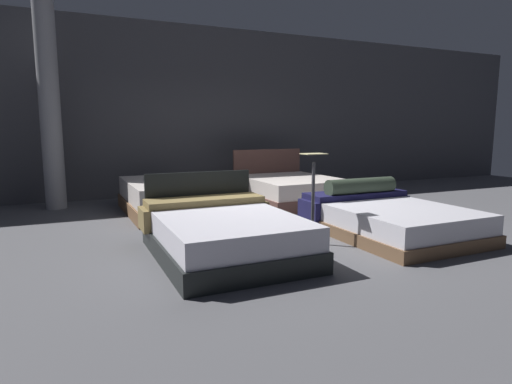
{
  "coord_description": "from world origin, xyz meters",
  "views": [
    {
      "loc": [
        -2.64,
        -5.37,
        1.39
      ],
      "look_at": [
        -0.31,
        -0.06,
        0.52
      ],
      "focal_mm": 29.68,
      "sensor_mm": 36.0,
      "label": 1
    }
  ],
  "objects_px": {
    "bed_0": "(224,233)",
    "bed_2": "(171,197)",
    "bed_1": "(388,218)",
    "price_sign": "(313,209)",
    "support_pillar": "(50,107)",
    "bed_3": "(290,190)"
  },
  "relations": [
    {
      "from": "bed_0",
      "to": "bed_2",
      "type": "height_order",
      "value": "bed_0"
    },
    {
      "from": "bed_1",
      "to": "price_sign",
      "type": "distance_m",
      "value": 1.18
    },
    {
      "from": "bed_1",
      "to": "bed_3",
      "type": "bearing_deg",
      "value": 90.2
    },
    {
      "from": "bed_0",
      "to": "price_sign",
      "type": "xyz_separation_m",
      "value": [
        1.14,
        -0.0,
        0.18
      ]
    },
    {
      "from": "bed_2",
      "to": "support_pillar",
      "type": "xyz_separation_m",
      "value": [
        -1.77,
        1.16,
        1.49
      ]
    },
    {
      "from": "bed_0",
      "to": "bed_1",
      "type": "bearing_deg",
      "value": -0.36
    },
    {
      "from": "bed_2",
      "to": "support_pillar",
      "type": "height_order",
      "value": "support_pillar"
    },
    {
      "from": "bed_0",
      "to": "price_sign",
      "type": "height_order",
      "value": "price_sign"
    },
    {
      "from": "bed_0",
      "to": "bed_1",
      "type": "xyz_separation_m",
      "value": [
        2.3,
        0.01,
        -0.02
      ]
    },
    {
      "from": "bed_0",
      "to": "bed_2",
      "type": "xyz_separation_m",
      "value": [
        0.0,
        2.65,
        0.02
      ]
    },
    {
      "from": "bed_2",
      "to": "support_pillar",
      "type": "distance_m",
      "value": 2.59
    },
    {
      "from": "price_sign",
      "to": "bed_2",
      "type": "bearing_deg",
      "value": 113.21
    },
    {
      "from": "bed_3",
      "to": "support_pillar",
      "type": "bearing_deg",
      "value": 161.96
    },
    {
      "from": "bed_1",
      "to": "bed_3",
      "type": "height_order",
      "value": "bed_3"
    },
    {
      "from": "bed_0",
      "to": "bed_3",
      "type": "relative_size",
      "value": 0.99
    },
    {
      "from": "bed_2",
      "to": "price_sign",
      "type": "height_order",
      "value": "price_sign"
    },
    {
      "from": "bed_0",
      "to": "price_sign",
      "type": "bearing_deg",
      "value": -0.6
    },
    {
      "from": "bed_3",
      "to": "support_pillar",
      "type": "height_order",
      "value": "support_pillar"
    },
    {
      "from": "bed_3",
      "to": "bed_1",
      "type": "bearing_deg",
      "value": -91.19
    },
    {
      "from": "bed_1",
      "to": "price_sign",
      "type": "bearing_deg",
      "value": 179.64
    },
    {
      "from": "bed_3",
      "to": "price_sign",
      "type": "distance_m",
      "value": 2.89
    },
    {
      "from": "bed_2",
      "to": "bed_0",
      "type": "bearing_deg",
      "value": -91.63
    }
  ]
}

